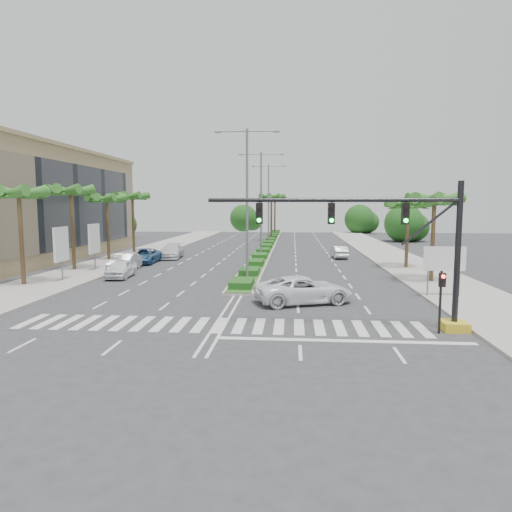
{
  "coord_description": "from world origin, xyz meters",
  "views": [
    {
      "loc": [
        3.64,
        -22.31,
        6.06
      ],
      "look_at": [
        1.44,
        4.95,
        3.0
      ],
      "focal_mm": 32.0,
      "sensor_mm": 36.0,
      "label": 1
    }
  ],
  "objects": [
    {
      "name": "ground",
      "position": [
        0.0,
        0.0,
        0.0
      ],
      "size": [
        160.0,
        160.0,
        0.0
      ],
      "primitive_type": "plane",
      "color": "#333335",
      "rests_on": "ground"
    },
    {
      "name": "footpath_right",
      "position": [
        15.2,
        20.0,
        0.07
      ],
      "size": [
        6.0,
        120.0,
        0.15
      ],
      "primitive_type": "cube",
      "color": "gray",
      "rests_on": "ground"
    },
    {
      "name": "footpath_left",
      "position": [
        -15.2,
        20.0,
        0.07
      ],
      "size": [
        6.0,
        120.0,
        0.15
      ],
      "primitive_type": "cube",
      "color": "gray",
      "rests_on": "ground"
    },
    {
      "name": "median",
      "position": [
        0.0,
        45.0,
        0.1
      ],
      "size": [
        2.2,
        75.0,
        0.2
      ],
      "primitive_type": "cube",
      "color": "gray",
      "rests_on": "ground"
    },
    {
      "name": "median_grass",
      "position": [
        0.0,
        45.0,
        0.22
      ],
      "size": [
        1.8,
        75.0,
        0.04
      ],
      "primitive_type": "cube",
      "color": "#30591E",
      "rests_on": "median"
    },
    {
      "name": "building",
      "position": [
        -26.0,
        26.0,
        6.0
      ],
      "size": [
        12.0,
        36.0,
        12.0
      ],
      "primitive_type": "cube",
      "color": "tan",
      "rests_on": "ground"
    },
    {
      "name": "signal_gantry",
      "position": [
        9.27,
        -0.0,
        3.46
      ],
      "size": [
        12.6,
        1.2,
        7.2
      ],
      "color": "gold",
      "rests_on": "ground"
    },
    {
      "name": "pedestrian_signal",
      "position": [
        10.6,
        -0.68,
        2.04
      ],
      "size": [
        0.28,
        0.36,
        3.0
      ],
      "color": "black",
      "rests_on": "ground"
    },
    {
      "name": "direction_sign",
      "position": [
        13.5,
        7.99,
        2.45
      ],
      "size": [
        2.7,
        0.11,
        3.4
      ],
      "color": "slate",
      "rests_on": "ground"
    },
    {
      "name": "billboard_near",
      "position": [
        -14.5,
        12.0,
        2.96
      ],
      "size": [
        0.18,
        2.1,
        4.35
      ],
      "color": "slate",
      "rests_on": "ground"
    },
    {
      "name": "billboard_far",
      "position": [
        -14.5,
        18.0,
        2.96
      ],
      "size": [
        0.18,
        2.1,
        4.35
      ],
      "color": "slate",
      "rests_on": "ground"
    },
    {
      "name": "palm_left_near",
      "position": [
        -16.5,
        10.0,
        6.69
      ],
      "size": [
        4.57,
        4.68,
        7.55
      ],
      "color": "brown",
      "rests_on": "ground"
    },
    {
      "name": "palm_left_mid",
      "position": [
        -16.5,
        18.0,
        7.08
      ],
      "size": [
        4.57,
        4.68,
        7.95
      ],
      "color": "brown",
      "rests_on": "ground"
    },
    {
      "name": "palm_left_far",
      "position": [
        -16.5,
        26.0,
        6.5
      ],
      "size": [
        4.57,
        4.68,
        7.35
      ],
      "color": "brown",
      "rests_on": "ground"
    },
    {
      "name": "palm_left_end",
      "position": [
        -16.5,
        34.0,
        6.88
      ],
      "size": [
        4.57,
        4.68,
        7.75
      ],
      "color": "brown",
      "rests_on": "ground"
    },
    {
      "name": "palm_right_near",
      "position": [
        14.5,
        14.0,
        6.2
      ],
      "size": [
        4.57,
        4.68,
        7.05
      ],
      "color": "brown",
      "rests_on": "ground"
    },
    {
      "name": "palm_right_far",
      "position": [
        14.5,
        22.0,
        5.91
      ],
      "size": [
        4.57,
        4.68,
        6.75
      ],
      "color": "brown",
      "rests_on": "ground"
    },
    {
      "name": "palm_median_a",
      "position": [
        0.0,
        55.0,
        7.17
      ],
      "size": [
        4.57,
        4.68,
        8.05
      ],
      "color": "brown",
      "rests_on": "ground"
    },
    {
      "name": "palm_median_b",
      "position": [
        0.0,
        70.0,
        7.17
      ],
      "size": [
        4.57,
        4.68,
        8.05
      ],
      "color": "brown",
      "rests_on": "ground"
    },
    {
      "name": "streetlight_near",
      "position": [
        0.0,
        14.0,
        6.81
      ],
      "size": [
        5.1,
        0.25,
        12.0
      ],
      "color": "slate",
      "rests_on": "ground"
    },
    {
      "name": "streetlight_mid",
      "position": [
        0.0,
        30.0,
        6.81
      ],
      "size": [
        5.1,
        0.25,
        12.0
      ],
      "color": "slate",
      "rests_on": "ground"
    },
    {
      "name": "streetlight_far",
      "position": [
        0.0,
        46.0,
        6.81
      ],
      "size": [
        5.1,
        0.25,
        12.0
      ],
      "color": "slate",
      "rests_on": "ground"
    },
    {
      "name": "car_parked_a",
      "position": [
        -10.7,
        14.51,
        0.75
      ],
      "size": [
        2.05,
        4.53,
        1.51
      ],
      "primitive_type": "imported",
      "rotation": [
        0.0,
        0.0,
        0.06
      ],
      "color": "white",
      "rests_on": "ground"
    },
    {
      "name": "car_parked_b",
      "position": [
        -11.8,
        18.27,
        0.8
      ],
      "size": [
        1.73,
        4.89,
        1.61
      ],
      "primitive_type": "imported",
      "rotation": [
        0.0,
        0.0,
        -0.01
      ],
      "color": "#AAA9AE",
      "rests_on": "ground"
    },
    {
      "name": "car_parked_c",
      "position": [
        -11.8,
        23.95,
        0.76
      ],
      "size": [
        2.67,
        5.54,
        1.52
      ],
      "primitive_type": "imported",
      "rotation": [
        0.0,
        0.0,
        0.03
      ],
      "color": "#2F5F91",
      "rests_on": "ground"
    },
    {
      "name": "car_parked_d",
      "position": [
        -10.17,
        28.68,
        0.8
      ],
      "size": [
        2.66,
        5.69,
        1.61
      ],
      "primitive_type": "imported",
      "rotation": [
        0.0,
        0.0,
        0.08
      ],
      "color": "silver",
      "rests_on": "ground"
    },
    {
      "name": "car_crossing",
      "position": [
        4.35,
        5.67,
        0.84
      ],
      "size": [
        6.64,
        4.66,
        1.68
      ],
      "primitive_type": "imported",
      "rotation": [
        0.0,
        0.0,
        1.91
      ],
      "color": "white",
      "rests_on": "ground"
    },
    {
      "name": "car_right",
      "position": [
        8.98,
        30.31,
        0.7
      ],
      "size": [
        1.77,
        4.34,
        1.4
      ],
      "primitive_type": "imported",
      "rotation": [
        0.0,
        0.0,
        3.21
      ],
      "color": "#BCBDC1",
      "rests_on": "ground"
    }
  ]
}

